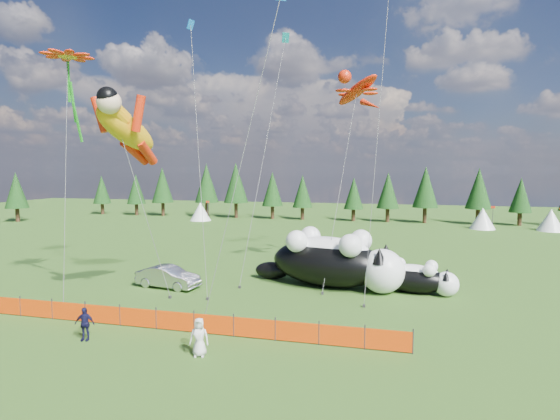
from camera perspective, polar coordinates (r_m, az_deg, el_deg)
name	(u,v)px	position (r m, az deg, el deg)	size (l,w,h in m)	color
ground	(201,311)	(24.98, -10.28, -12.91)	(160.00, 160.00, 0.00)	#0D3409
safety_fence	(175,321)	(22.27, -13.56, -13.90)	(22.06, 0.06, 1.10)	#262626
tree_line	(322,194)	(67.44, 5.51, 2.05)	(90.00, 4.00, 8.00)	black
festival_tents	(396,216)	(61.95, 14.92, -0.80)	(50.00, 3.20, 2.80)	white
cat_large	(334,260)	(29.29, 7.08, -6.50)	(10.40, 5.35, 3.79)	black
cat_small	(417,278)	(29.14, 17.44, -8.43)	(5.67, 2.75, 2.06)	black
car	(168,277)	(30.05, -14.40, -8.46)	(1.51, 4.33, 1.43)	#B1B2B6
spectator_c	(85,324)	(22.36, -24.16, -13.41)	(0.90, 0.46, 1.54)	black
spectator_e	(199,337)	(19.21, -10.52, -16.01)	(0.79, 0.52, 1.63)	silver
superhero_kite	(126,129)	(26.54, -19.43, 9.91)	(5.49, 5.83, 12.45)	orange
gecko_kite	(357,90)	(33.90, 10.03, 15.12)	(6.58, 10.26, 15.57)	red
flower_kite	(68,59)	(30.20, -25.99, 17.32)	(3.36, 4.92, 14.80)	red
diamond_kite_a	(192,43)	(32.40, -11.46, 20.60)	(3.41, 5.54, 18.72)	blue
diamond_kite_c	(276,15)	(22.24, -0.48, 24.16)	(4.52, 0.77, 16.74)	blue
diamond_kite_d	(284,49)	(36.71, 0.46, 20.28)	(1.75, 8.69, 19.97)	#0B7F86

